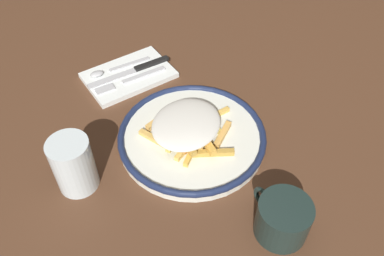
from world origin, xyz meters
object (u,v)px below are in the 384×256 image
plate (192,137)px  knife (136,69)px  fries_heap (188,126)px  coffee_mug (283,218)px  napkin (130,75)px  spoon (110,70)px  fork (131,80)px  water_glass (73,165)px

plate → knife: (0.26, -0.02, 0.00)m
fries_heap → coffee_mug: bearing=-178.3°
fries_heap → plate: bearing=-131.0°
napkin → coffee_mug: size_ratio=1.76×
fries_heap → spoon: (0.28, 0.03, -0.03)m
fork → spoon: size_ratio=1.16×
knife → water_glass: 0.34m
coffee_mug → spoon: bearing=3.5°
fries_heap → coffee_mug: size_ratio=1.82×
knife → water_glass: bearing=130.1°
plate → knife: size_ratio=1.44×
napkin → knife: knife is taller
napkin → water_glass: 0.32m
fries_heap → spoon: fries_heap is taller
coffee_mug → plate: bearing=0.4°
fork → coffee_mug: 0.48m
plate → knife: plate is taller
knife → coffee_mug: 0.51m
spoon → water_glass: 0.32m
napkin → knife: 0.02m
knife → fork: bearing=128.9°
napkin → coffee_mug: (-0.51, 0.00, 0.03)m
plate → fries_heap: bearing=49.0°
plate → napkin: bearing=-0.6°
spoon → coffee_mug: bearing=-176.5°
plate → fries_heap: fries_heap is taller
knife → spoon: (0.03, 0.05, 0.00)m
fork → knife: (0.03, -0.03, 0.00)m
fries_heap → spoon: 0.29m
fries_heap → spoon: size_ratio=1.37×
plate → spoon: plate is taller
plate → coffee_mug: size_ratio=2.63×
napkin → knife: bearing=-95.2°
plate → water_glass: size_ratio=2.71×
spoon → coffee_mug: coffee_mug is taller
fries_heap → knife: fries_heap is taller
knife → fries_heap: bearing=173.7°
fries_heap → napkin: 0.26m
napkin → spoon: size_ratio=1.32×
spoon → napkin: bearing=-133.0°
water_glass → coffee_mug: size_ratio=0.97×
fries_heap → napkin: size_ratio=1.03×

